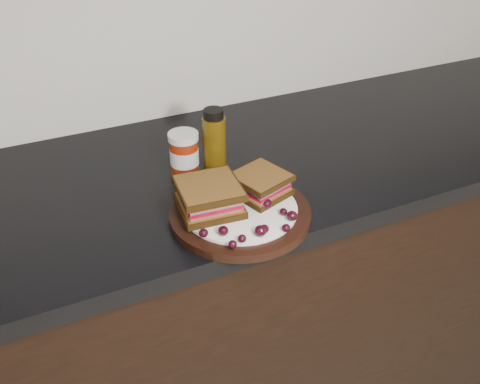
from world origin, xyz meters
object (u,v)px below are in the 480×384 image
object	(u,v)px
plate	(240,213)
condiment_jar	(184,153)
sandwich_left	(209,197)
oil_bottle	(214,140)

from	to	relation	value
plate	condiment_jar	world-z (taller)	condiment_jar
sandwich_left	oil_bottle	xyz separation A→B (m)	(0.08, 0.17, 0.02)
sandwich_left	condiment_jar	size ratio (longest dim) A/B	1.21
plate	oil_bottle	size ratio (longest dim) A/B	1.93
sandwich_left	oil_bottle	distance (m)	0.19
oil_bottle	plate	bearing A→B (deg)	-97.90
sandwich_left	oil_bottle	world-z (taller)	oil_bottle
oil_bottle	condiment_jar	bearing A→B (deg)	170.30
condiment_jar	oil_bottle	size ratio (longest dim) A/B	0.67
condiment_jar	plate	bearing A→B (deg)	-78.93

